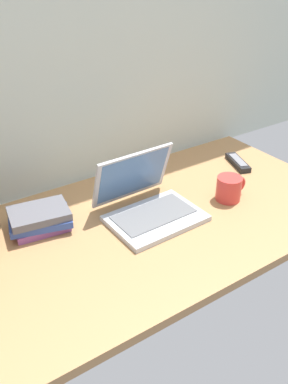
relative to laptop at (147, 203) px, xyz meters
name	(u,v)px	position (x,y,z in m)	size (l,w,h in m)	color
desk	(134,230)	(-0.08, -0.04, -0.06)	(1.60, 0.76, 0.03)	#A87A4C
laptop	(147,203)	(0.00, 0.00, 0.00)	(0.32, 0.29, 0.21)	#B2B5BA
coffee_mug	(229,188)	(0.30, -0.08, 0.00)	(0.13, 0.09, 0.09)	red
remote_control_near	(238,162)	(0.53, 0.10, -0.03)	(0.10, 0.17, 0.02)	black
book_stack	(40,219)	(-0.34, 0.12, -0.01)	(0.22, 0.18, 0.07)	#8C4C8C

